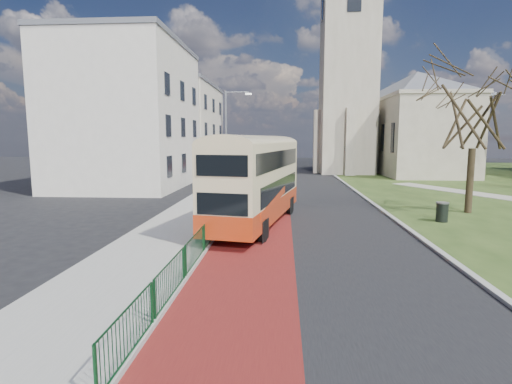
# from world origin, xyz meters

# --- Properties ---
(ground) EXTENTS (160.00, 160.00, 0.00)m
(ground) POSITION_xyz_m (0.00, 0.00, 0.00)
(ground) COLOR black
(ground) RESTS_ON ground
(road_carriageway) EXTENTS (9.00, 120.00, 0.01)m
(road_carriageway) POSITION_xyz_m (1.50, 20.00, 0.01)
(road_carriageway) COLOR black
(road_carriageway) RESTS_ON ground
(bus_lane) EXTENTS (3.40, 120.00, 0.01)m
(bus_lane) POSITION_xyz_m (-1.20, 20.00, 0.01)
(bus_lane) COLOR #591414
(bus_lane) RESTS_ON ground
(pavement_west) EXTENTS (4.00, 120.00, 0.12)m
(pavement_west) POSITION_xyz_m (-5.00, 20.00, 0.06)
(pavement_west) COLOR gray
(pavement_west) RESTS_ON ground
(kerb_west) EXTENTS (0.25, 120.00, 0.13)m
(kerb_west) POSITION_xyz_m (-3.00, 20.00, 0.07)
(kerb_west) COLOR #999993
(kerb_west) RESTS_ON ground
(kerb_east) EXTENTS (0.25, 80.00, 0.13)m
(kerb_east) POSITION_xyz_m (6.10, 22.00, 0.07)
(kerb_east) COLOR #999993
(kerb_east) RESTS_ON ground
(pedestrian_railing) EXTENTS (0.07, 24.00, 1.12)m
(pedestrian_railing) POSITION_xyz_m (-2.95, 4.00, 0.55)
(pedestrian_railing) COLOR #0E3D1C
(pedestrian_railing) RESTS_ON ground
(gothic_church) EXTENTS (16.38, 18.00, 40.00)m
(gothic_church) POSITION_xyz_m (12.56, 38.00, 13.13)
(gothic_church) COLOR gray
(gothic_church) RESTS_ON ground
(street_block_near) EXTENTS (10.30, 14.30, 13.00)m
(street_block_near) POSITION_xyz_m (-14.00, 22.00, 6.51)
(street_block_near) COLOR beige
(street_block_near) RESTS_ON ground
(street_block_far) EXTENTS (10.30, 16.30, 11.50)m
(street_block_far) POSITION_xyz_m (-14.00, 38.00, 5.76)
(street_block_far) COLOR beige
(street_block_far) RESTS_ON ground
(streetlamp) EXTENTS (2.13, 0.18, 8.00)m
(streetlamp) POSITION_xyz_m (-4.35, 18.00, 4.59)
(streetlamp) COLOR gray
(streetlamp) RESTS_ON pavement_west
(bus) EXTENTS (4.34, 10.70, 4.36)m
(bus) POSITION_xyz_m (-1.26, 6.13, 2.49)
(bus) COLOR #AA2E0F
(bus) RESTS_ON ground
(winter_tree_near) EXTENTS (7.46, 7.46, 9.77)m
(winter_tree_near) POSITION_xyz_m (11.03, 10.26, 6.81)
(winter_tree_near) COLOR #302618
(winter_tree_near) RESTS_ON grass_green
(litter_bin) EXTENTS (0.67, 0.67, 1.04)m
(litter_bin) POSITION_xyz_m (8.44, 7.45, 0.57)
(litter_bin) COLOR black
(litter_bin) RESTS_ON grass_green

